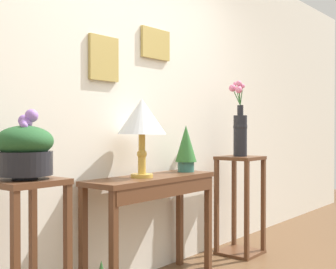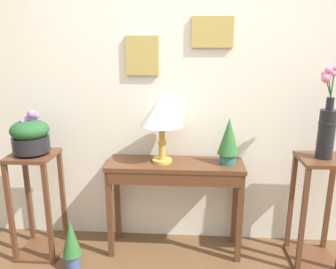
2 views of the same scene
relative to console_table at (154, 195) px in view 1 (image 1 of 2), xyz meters
name	(u,v)px [view 1 (image 1 of 2)]	position (x,y,z in m)	size (l,w,h in m)	color
back_wall_with_art	(127,95)	(0.02, 0.29, 0.74)	(9.00, 0.13, 2.80)	silver
console_table	(154,195)	(0.00, 0.00, 0.00)	(1.11, 0.35, 0.80)	#56331E
table_lamp	(142,119)	(-0.10, 0.02, 0.55)	(0.34, 0.34, 0.55)	gold
potted_plant_on_console	(186,147)	(0.42, 0.03, 0.33)	(0.17, 0.17, 0.37)	#2D665B
pedestal_stand_left	(25,265)	(-1.13, -0.10, -0.22)	(0.35, 0.35, 0.88)	#56331E
planter_bowl_wide_left	(25,150)	(-1.13, -0.10, 0.37)	(0.29, 0.29, 0.36)	black
pedestal_stand_right	(240,205)	(1.13, -0.06, -0.22)	(0.35, 0.35, 0.89)	#56331E
flower_vase_tall_right	(240,128)	(1.13, -0.06, 0.48)	(0.15, 0.16, 0.68)	black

